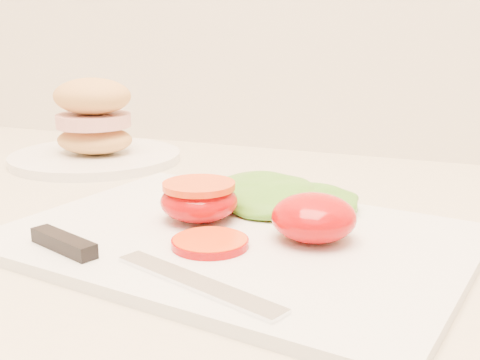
% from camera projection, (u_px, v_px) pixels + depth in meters
% --- Properties ---
extents(cutting_board, '(0.42, 0.33, 0.01)m').
position_uv_depth(cutting_board, '(236.00, 239.00, 0.52)').
color(cutting_board, silver).
rests_on(cutting_board, counter).
extents(tomato_half_dome, '(0.07, 0.07, 0.04)m').
position_uv_depth(tomato_half_dome, '(314.00, 217.00, 0.50)').
color(tomato_half_dome, '#C20300').
rests_on(tomato_half_dome, cutting_board).
extents(tomato_half_cut, '(0.07, 0.07, 0.04)m').
position_uv_depth(tomato_half_cut, '(199.00, 199.00, 0.55)').
color(tomato_half_cut, '#C20300').
rests_on(tomato_half_cut, cutting_board).
extents(tomato_slice_0, '(0.06, 0.06, 0.01)m').
position_uv_depth(tomato_slice_0, '(210.00, 243.00, 0.48)').
color(tomato_slice_0, '#F85720').
rests_on(tomato_slice_0, cutting_board).
extents(lettuce_leaf_0, '(0.16, 0.13, 0.02)m').
position_uv_depth(lettuce_leaf_0, '(264.00, 195.00, 0.59)').
color(lettuce_leaf_0, '#5AA22A').
rests_on(lettuce_leaf_0, cutting_board).
extents(lettuce_leaf_1, '(0.12, 0.11, 0.02)m').
position_uv_depth(lettuce_leaf_1, '(311.00, 202.00, 0.57)').
color(lettuce_leaf_1, '#5AA22A').
rests_on(lettuce_leaf_1, cutting_board).
extents(knife, '(0.24, 0.07, 0.01)m').
position_uv_depth(knife, '(111.00, 257.00, 0.45)').
color(knife, silver).
rests_on(knife, cutting_board).
extents(sandwich_plate, '(0.23, 0.23, 0.11)m').
position_uv_depth(sandwich_plate, '(94.00, 132.00, 0.82)').
color(sandwich_plate, white).
rests_on(sandwich_plate, counter).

